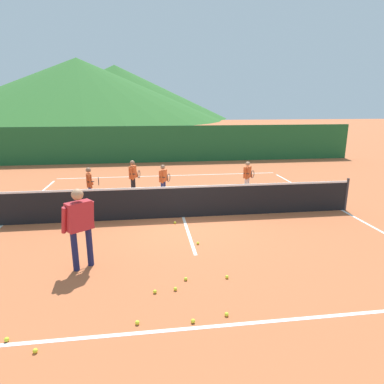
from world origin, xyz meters
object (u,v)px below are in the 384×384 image
object	(u,v)px
student_0	(90,182)
tennis_ball_6	(186,279)
tennis_ball_8	(155,292)
tennis_ball_10	(7,339)
tennis_net	(183,201)
tennis_ball_9	(35,351)
student_3	(248,174)
tennis_ball_3	(227,277)
student_2	(163,178)
tennis_ball_0	(175,223)
tennis_ball_2	(193,321)
tennis_ball_5	(198,243)
instructor	(80,221)
tennis_ball_1	(227,314)
tennis_ball_4	(137,323)
tennis_ball_7	(175,289)
student_1	(133,174)

from	to	relation	value
student_0	tennis_ball_6	bearing A→B (deg)	-64.47
tennis_ball_8	tennis_ball_10	size ratio (longest dim) A/B	1.00
tennis_net	tennis_ball_6	world-z (taller)	tennis_net
tennis_ball_6	tennis_ball_9	distance (m)	2.81
student_3	tennis_ball_3	distance (m)	6.65
student_2	tennis_ball_0	size ratio (longest dim) A/B	17.75
tennis_ball_2	tennis_ball_5	bearing A→B (deg)	79.82
tennis_net	instructor	xyz separation A→B (m)	(-2.41, -2.87, 0.53)
tennis_ball_1	tennis_ball_10	bearing A→B (deg)	-177.38
tennis_ball_10	student_2	bearing A→B (deg)	70.11
student_0	tennis_ball_9	world-z (taller)	student_0
student_2	tennis_ball_5	size ratio (longest dim) A/B	17.75
tennis_ball_0	tennis_ball_9	size ratio (longest dim) A/B	1.00
instructor	tennis_ball_0	xyz separation A→B (m)	(2.12, 2.34, -0.99)
student_0	student_2	size ratio (longest dim) A/B	1.05
tennis_ball_0	tennis_ball_10	distance (m)	5.33
tennis_ball_0	tennis_ball_1	world-z (taller)	same
instructor	tennis_ball_4	size ratio (longest dim) A/B	25.15
tennis_ball_5	tennis_ball_7	world-z (taller)	same
instructor	tennis_ball_6	xyz separation A→B (m)	(2.06, -0.83, -0.99)
tennis_ball_1	tennis_ball_4	distance (m)	1.43
student_1	student_2	distance (m)	1.20
student_3	tennis_ball_8	size ratio (longest dim) A/B	17.86
tennis_ball_3	tennis_ball_10	size ratio (longest dim) A/B	1.00
student_0	student_2	xyz separation A→B (m)	(2.51, 0.51, -0.04)
tennis_ball_4	tennis_ball_6	distance (m)	1.51
student_3	tennis_ball_7	bearing A→B (deg)	-117.07
student_0	student_2	distance (m)	2.56
instructor	student_3	bearing A→B (deg)	46.05
student_1	tennis_ball_3	size ratio (longest dim) A/B	19.31
student_3	tennis_ball_8	bearing A→B (deg)	-119.49
student_1	tennis_ball_9	world-z (taller)	student_1
tennis_ball_1	tennis_ball_3	bearing A→B (deg)	76.20
student_3	tennis_ball_4	size ratio (longest dim) A/B	17.86
instructor	tennis_ball_8	world-z (taller)	instructor
tennis_ball_7	student_2	bearing A→B (deg)	88.93
tennis_ball_0	tennis_ball_2	bearing A→B (deg)	-91.21
tennis_ball_2	tennis_ball_5	world-z (taller)	same
tennis_ball_6	tennis_ball_9	size ratio (longest dim) A/B	1.00
tennis_ball_2	tennis_ball_9	world-z (taller)	same
student_2	tennis_ball_7	world-z (taller)	student_2
tennis_net	tennis_ball_8	world-z (taller)	tennis_net
tennis_net	tennis_ball_5	world-z (taller)	tennis_net
tennis_ball_8	tennis_ball_9	size ratio (longest dim) A/B	1.00
tennis_ball_0	tennis_ball_9	distance (m)	5.35
student_0	student_3	bearing A→B (deg)	6.88
student_1	tennis_ball_10	bearing A→B (deg)	-101.28
student_2	tennis_ball_4	bearing A→B (deg)	-96.26
tennis_ball_4	student_2	bearing A→B (deg)	83.74
tennis_ball_2	tennis_ball_7	xyz separation A→B (m)	(-0.19, 0.96, 0.00)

